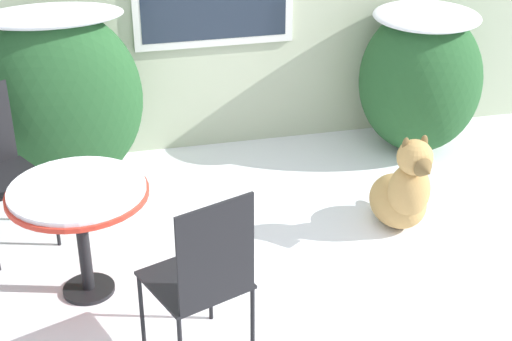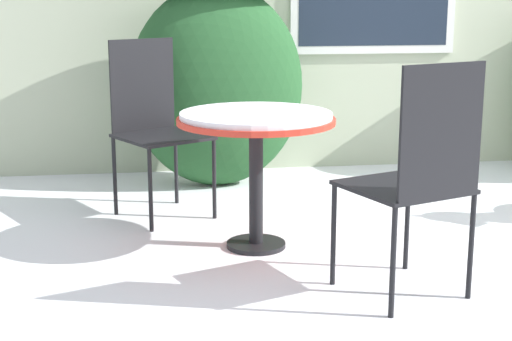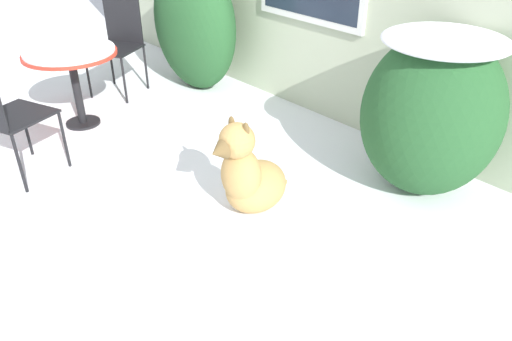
{
  "view_description": "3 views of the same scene",
  "coord_description": "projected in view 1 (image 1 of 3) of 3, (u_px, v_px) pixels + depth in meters",
  "views": [
    {
      "loc": [
        -1.02,
        -3.75,
        2.91
      ],
      "look_at": [
        0.0,
        0.6,
        0.55
      ],
      "focal_mm": 55.0,
      "sensor_mm": 36.0,
      "label": 1
    },
    {
      "loc": [
        -1.69,
        -3.66,
        1.35
      ],
      "look_at": [
        -1.13,
        0.31,
        0.42
      ],
      "focal_mm": 55.0,
      "sensor_mm": 36.0,
      "label": 2
    },
    {
      "loc": [
        3.22,
        -1.34,
        2.07
      ],
      "look_at": [
        1.02,
        0.62,
        0.31
      ],
      "focal_mm": 35.0,
      "sensor_mm": 36.0,
      "label": 3
    }
  ],
  "objects": [
    {
      "name": "ground_plane",
      "position": [
        278.0,
        294.0,
        4.79
      ],
      "size": [
        16.0,
        16.0,
        0.0
      ],
      "primitive_type": "plane",
      "color": "white"
    },
    {
      "name": "shrub_left",
      "position": [
        60.0,
        96.0,
        5.68
      ],
      "size": [
        1.2,
        0.63,
        1.39
      ],
      "color": "#235128",
      "rests_on": "ground_plane"
    },
    {
      "name": "shrub_middle",
      "position": [
        420.0,
        76.0,
        6.32
      ],
      "size": [
        0.99,
        0.99,
        1.19
      ],
      "color": "#235128",
      "rests_on": "ground_plane"
    },
    {
      "name": "patio_table",
      "position": [
        78.0,
        202.0,
        4.53
      ],
      "size": [
        0.83,
        0.83,
        0.73
      ],
      "color": "black",
      "rests_on": "ground_plane"
    },
    {
      "name": "patio_chair_far_side",
      "position": [
        203.0,
        275.0,
        3.98
      ],
      "size": [
        0.61,
        0.61,
        1.06
      ],
      "rotation": [
        0.0,
        0.0,
        3.51
      ],
      "color": "black",
      "rests_on": "ground_plane"
    },
    {
      "name": "dog",
      "position": [
        403.0,
        192.0,
        5.34
      ],
      "size": [
        0.41,
        0.72,
        0.75
      ],
      "rotation": [
        0.0,
        0.0,
        0.06
      ],
      "color": "tan",
      "rests_on": "ground_plane"
    }
  ]
}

